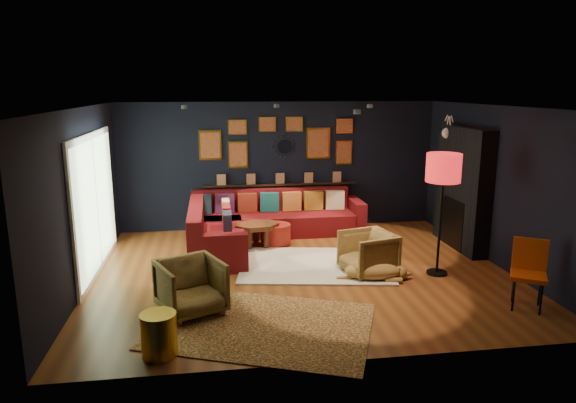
{
  "coord_description": "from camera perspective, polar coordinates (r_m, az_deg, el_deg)",
  "views": [
    {
      "loc": [
        -1.36,
        -7.63,
        2.89
      ],
      "look_at": [
        -0.18,
        0.3,
        1.09
      ],
      "focal_mm": 32.0,
      "sensor_mm": 36.0,
      "label": 1
    }
  ],
  "objects": [
    {
      "name": "ledge",
      "position": [
        10.59,
        -0.9,
        1.91
      ],
      "size": [
        3.2,
        0.12,
        0.04
      ],
      "primitive_type": "cube",
      "color": "black",
      "rests_on": "room_walls"
    },
    {
      "name": "sunburst_mirror",
      "position": [
        10.52,
        -0.4,
        6.14
      ],
      "size": [
        0.47,
        0.16,
        0.47
      ],
      "color": "silver",
      "rests_on": "room_walls"
    },
    {
      "name": "dog",
      "position": [
        7.97,
        9.39,
        -7.29
      ],
      "size": [
        1.24,
        0.76,
        0.37
      ],
      "primitive_type": null,
      "rotation": [
        0.0,
        0.0,
        -0.18
      ],
      "color": "#A57F3E",
      "rests_on": "leopard_rug"
    },
    {
      "name": "armchair_left",
      "position": [
        6.84,
        -10.75,
        -9.04
      ],
      "size": [
        0.99,
        0.97,
        0.79
      ],
      "primitive_type": "imported",
      "rotation": [
        0.0,
        0.0,
        0.42
      ],
      "color": "tan",
      "rests_on": "ground"
    },
    {
      "name": "floor_lamp",
      "position": [
        8.12,
        16.88,
        3.11
      ],
      "size": [
        0.52,
        0.52,
        1.91
      ],
      "color": "black",
      "rests_on": "ground"
    },
    {
      "name": "pouf",
      "position": [
        9.58,
        -1.37,
        -3.59
      ],
      "size": [
        0.55,
        0.55,
        0.36
      ],
      "primitive_type": "cylinder",
      "color": "maroon",
      "rests_on": "shag_rug"
    },
    {
      "name": "room_walls",
      "position": [
        7.86,
        1.65,
        3.12
      ],
      "size": [
        6.5,
        6.5,
        6.5
      ],
      "color": "black",
      "rests_on": "ground"
    },
    {
      "name": "gold_stool",
      "position": [
        5.96,
        -14.14,
        -14.16
      ],
      "size": [
        0.39,
        0.39,
        0.49
      ],
      "primitive_type": "cylinder",
      "color": "gold",
      "rests_on": "ground"
    },
    {
      "name": "floor",
      "position": [
        8.28,
        1.58,
        -7.82
      ],
      "size": [
        6.5,
        6.5,
        0.0
      ],
      "primitive_type": "plane",
      "color": "brown",
      "rests_on": "ground"
    },
    {
      "name": "fireplace",
      "position": [
        9.8,
        18.77,
        0.96
      ],
      "size": [
        0.31,
        1.6,
        2.2
      ],
      "color": "black",
      "rests_on": "ground"
    },
    {
      "name": "deer_head",
      "position": [
        10.13,
        18.14,
        7.26
      ],
      "size": [
        0.5,
        0.28,
        0.45
      ],
      "color": "white",
      "rests_on": "fireplace"
    },
    {
      "name": "sectional",
      "position": [
        9.81,
        -3.78,
        -2.57
      ],
      "size": [
        3.41,
        2.69,
        0.86
      ],
      "color": "maroon",
      "rests_on": "ground"
    },
    {
      "name": "leopard_rug",
      "position": [
        6.53,
        -2.73,
        -13.59
      ],
      "size": [
        3.1,
        2.69,
        0.01
      ],
      "primitive_type": "cube",
      "rotation": [
        0.0,
        0.0,
        -0.38
      ],
      "color": "tan",
      "rests_on": "ground"
    },
    {
      "name": "gallery_wall",
      "position": [
        10.49,
        -1.01,
        6.71
      ],
      "size": [
        3.15,
        0.04,
        1.02
      ],
      "color": "gold",
      "rests_on": "room_walls"
    },
    {
      "name": "coffee_table",
      "position": [
        9.4,
        -3.49,
        -2.96
      ],
      "size": [
        0.91,
        0.74,
        0.42
      ],
      "rotation": [
        0.0,
        0.0,
        0.14
      ],
      "color": "brown",
      "rests_on": "shag_rug"
    },
    {
      "name": "sliding_door",
      "position": [
        8.63,
        -20.64,
        -0.17
      ],
      "size": [
        0.06,
        2.8,
        2.2
      ],
      "color": "white",
      "rests_on": "ground"
    },
    {
      "name": "armchair_right",
      "position": [
        8.17,
        8.87,
        -5.46
      ],
      "size": [
        0.84,
        0.88,
        0.75
      ],
      "primitive_type": "imported",
      "rotation": [
        0.0,
        0.0,
        -1.32
      ],
      "color": "tan",
      "rests_on": "ground"
    },
    {
      "name": "ceiling_spots",
      "position": [
        8.55,
        0.74,
        10.41
      ],
      "size": [
        3.3,
        2.5,
        0.06
      ],
      "color": "black",
      "rests_on": "room_walls"
    },
    {
      "name": "shag_rug",
      "position": [
        8.54,
        3.03,
        -7.05
      ],
      "size": [
        2.69,
        2.14,
        0.03
      ],
      "primitive_type": "cube",
      "rotation": [
        0.0,
        0.0,
        -0.16
      ],
      "color": "silver",
      "rests_on": "ground"
    },
    {
      "name": "orange_chair",
      "position": [
        7.58,
        25.21,
        -6.67
      ],
      "size": [
        0.6,
        0.6,
        0.92
      ],
      "rotation": [
        0.0,
        0.0,
        -0.54
      ],
      "color": "black",
      "rests_on": "ground"
    }
  ]
}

